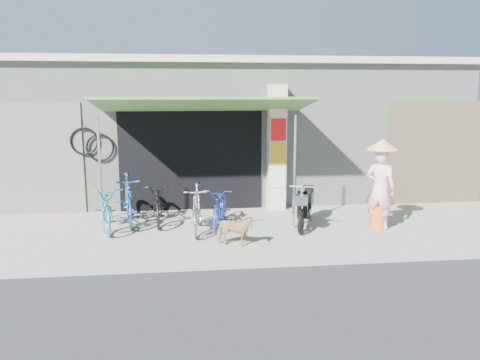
{
  "coord_description": "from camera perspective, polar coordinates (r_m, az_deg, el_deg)",
  "views": [
    {
      "loc": [
        -1.31,
        -8.58,
        2.79
      ],
      "look_at": [
        -0.2,
        1.0,
        1.0
      ],
      "focal_mm": 35.0,
      "sensor_mm": 36.0,
      "label": 1
    }
  ],
  "objects": [
    {
      "name": "ground",
      "position": [
        9.11,
        1.99,
        -7.32
      ],
      "size": [
        80.0,
        80.0,
        0.0
      ],
      "primitive_type": "plane",
      "color": "gray",
      "rests_on": "ground"
    },
    {
      "name": "bike_teal",
      "position": [
        10.11,
        -15.97,
        -3.19
      ],
      "size": [
        1.0,
        1.87,
        0.93
      ],
      "primitive_type": "imported",
      "rotation": [
        0.0,
        0.0,
        0.23
      ],
      "color": "#1C7681",
      "rests_on": "ground"
    },
    {
      "name": "bike_blue",
      "position": [
        10.38,
        -13.44,
        -2.32
      ],
      "size": [
        0.79,
        1.84,
        1.07
      ],
      "primitive_type": "imported",
      "rotation": [
        0.0,
        0.0,
        0.17
      ],
      "color": "navy",
      "rests_on": "ground"
    },
    {
      "name": "awning",
      "position": [
        10.21,
        -4.38,
        8.94
      ],
      "size": [
        4.6,
        1.88,
        2.72
      ],
      "color": "#416C30",
      "rests_on": "ground"
    },
    {
      "name": "bike_silver",
      "position": [
        9.57,
        -5.31,
        -3.46
      ],
      "size": [
        0.58,
        1.64,
        0.97
      ],
      "primitive_type": "imported",
      "rotation": [
        0.0,
        0.0,
        -0.08
      ],
      "color": "#B8B8BD",
      "rests_on": "ground"
    },
    {
      "name": "shop_pillar",
      "position": [
        11.3,
        4.46,
        3.93
      ],
      "size": [
        0.42,
        0.44,
        3.0
      ],
      "color": "beige",
      "rests_on": "ground"
    },
    {
      "name": "bike_navy",
      "position": [
        9.94,
        -2.35,
        -3.2
      ],
      "size": [
        0.9,
        1.73,
        0.87
      ],
      "primitive_type": "imported",
      "rotation": [
        0.0,
        0.0,
        -0.21
      ],
      "color": "navy",
      "rests_on": "ground"
    },
    {
      "name": "moped",
      "position": [
        10.06,
        7.96,
        -3.04
      ],
      "size": [
        0.81,
        1.67,
        0.99
      ],
      "rotation": [
        0.0,
        0.0,
        -0.37
      ],
      "color": "black",
      "rests_on": "ground"
    },
    {
      "name": "nun",
      "position": [
        10.09,
        16.74,
        -0.61
      ],
      "size": [
        0.73,
        0.71,
        1.88
      ],
      "rotation": [
        0.0,
        0.0,
        2.42
      ],
      "color": "#FEABBD",
      "rests_on": "ground"
    },
    {
      "name": "street_dog",
      "position": [
        8.68,
        -0.67,
        -6.16
      ],
      "size": [
        0.76,
        0.5,
        0.59
      ],
      "primitive_type": "imported",
      "rotation": [
        0.0,
        0.0,
        1.29
      ],
      "color": "#94764E",
      "rests_on": "ground"
    },
    {
      "name": "neighbour_right",
      "position": [
        12.91,
        22.74,
        3.07
      ],
      "size": [
        2.6,
        0.06,
        2.6
      ],
      "primitive_type": "cube",
      "color": "brown",
      "rests_on": "ground"
    },
    {
      "name": "bike_black",
      "position": [
        10.36,
        -9.97,
        -2.69
      ],
      "size": [
        0.72,
        1.75,
        0.9
      ],
      "primitive_type": "imported",
      "rotation": [
        0.0,
        0.0,
        0.07
      ],
      "color": "black",
      "rests_on": "ground"
    },
    {
      "name": "bicycle_shop",
      "position": [
        13.76,
        -1.15,
        6.54
      ],
      "size": [
        12.3,
        5.3,
        3.66
      ],
      "color": "gray",
      "rests_on": "ground"
    },
    {
      "name": "neighbour_left",
      "position": [
        11.85,
        -24.71,
        2.33
      ],
      "size": [
        2.6,
        0.06,
        2.6
      ],
      "primitive_type": "cube",
      "color": "#6B665B",
      "rests_on": "ground"
    }
  ]
}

